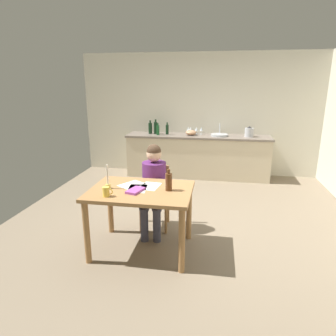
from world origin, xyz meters
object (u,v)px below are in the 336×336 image
object	(u,v)px
chair_at_table	(155,194)
wine_glass_back_right	(188,129)
bottle_oil	(150,128)
wine_glass_back_left	(191,129)
bottle_wine_red	(158,130)
wine_glass_by_kettle	(197,129)
candlestick	(108,182)
stovetop_kettle	(249,132)
dining_table	(141,199)
wine_bottle_on_table	(169,181)
coffee_mug	(106,192)
sink_unit	(219,135)
wine_glass_near_sink	(201,129)
person_seated	(154,183)
book_magazine	(135,190)
bottle_vinegar	(156,128)
bottle_sauce	(167,129)
mixing_bowl	(191,133)

from	to	relation	value
chair_at_table	wine_glass_back_right	bearing A→B (deg)	86.11
chair_at_table	bottle_oil	bearing A→B (deg)	104.38
wine_glass_back_right	bottle_oil	bearing A→B (deg)	-173.38
wine_glass_back_left	wine_glass_back_right	bearing A→B (deg)	180.00
bottle_wine_red	wine_glass_by_kettle	size ratio (longest dim) A/B	1.62
candlestick	bottle_wine_red	distance (m)	3.10
stovetop_kettle	dining_table	bearing A→B (deg)	-115.13
wine_glass_by_kettle	wine_glass_back_right	xyz separation A→B (m)	(-0.18, 0.00, 0.00)
chair_at_table	wine_bottle_on_table	size ratio (longest dim) A/B	3.41
coffee_mug	wine_bottle_on_table	xyz separation A→B (m)	(0.63, 0.30, 0.05)
dining_table	sink_unit	distance (m)	3.28
chair_at_table	wine_bottle_on_table	xyz separation A→B (m)	(0.30, -0.65, 0.41)
wine_bottle_on_table	wine_glass_near_sink	bearing A→B (deg)	87.17
stovetop_kettle	sink_unit	bearing A→B (deg)	179.60
candlestick	wine_glass_back_left	size ratio (longest dim) A/B	1.86
stovetop_kettle	person_seated	bearing A→B (deg)	-118.79
bottle_wine_red	stovetop_kettle	world-z (taller)	bottle_wine_red
chair_at_table	book_magazine	size ratio (longest dim) A/B	3.73
wine_bottle_on_table	bottle_wine_red	bearing A→B (deg)	103.83
dining_table	bottle_oil	bearing A→B (deg)	101.01
dining_table	book_magazine	distance (m)	0.16
wine_glass_near_sink	chair_at_table	bearing A→B (deg)	-99.97
bottle_wine_red	person_seated	bearing A→B (deg)	-79.75
dining_table	chair_at_table	size ratio (longest dim) A/B	1.38
wine_glass_back_left	wine_glass_back_right	xyz separation A→B (m)	(-0.05, 0.00, 0.00)
candlestick	bottle_vinegar	size ratio (longest dim) A/B	0.91
bottle_sauce	sink_unit	bearing A→B (deg)	-1.29
wine_glass_by_kettle	dining_table	bearing A→B (deg)	-96.61
bottle_wine_red	bottle_vinegar	bearing A→B (deg)	120.10
sink_unit	chair_at_table	bearing A→B (deg)	-108.95
bottle_oil	stovetop_kettle	xyz separation A→B (m)	(2.09, -0.05, -0.02)
wine_bottle_on_table	book_magazine	bearing A→B (deg)	-164.03
sink_unit	bottle_sauce	xyz separation A→B (m)	(-1.12, 0.03, 0.09)
wine_bottle_on_table	bottle_wine_red	world-z (taller)	bottle_wine_red
bottle_wine_red	wine_glass_near_sink	world-z (taller)	bottle_wine_red
wine_bottle_on_table	mixing_bowl	size ratio (longest dim) A/B	1.08
book_magazine	bottle_oil	bearing A→B (deg)	116.66
sink_unit	bottle_wine_red	bearing A→B (deg)	-176.21
sink_unit	bottle_sauce	distance (m)	1.12
chair_at_table	bottle_oil	xyz separation A→B (m)	(-0.65, 2.52, 0.55)
dining_table	wine_bottle_on_table	world-z (taller)	wine_bottle_on_table
mixing_bowl	wine_glass_near_sink	size ratio (longest dim) A/B	1.51
wine_bottle_on_table	bottle_vinegar	size ratio (longest dim) A/B	0.80
dining_table	wine_glass_by_kettle	size ratio (longest dim) A/B	7.66
sink_unit	dining_table	bearing A→B (deg)	-105.55
bottle_vinegar	wine_glass_near_sink	size ratio (longest dim) A/B	2.05
bottle_oil	wine_glass_back_left	xyz separation A→B (m)	(0.87, 0.10, -0.01)
sink_unit	mixing_bowl	distance (m)	0.60
book_magazine	wine_bottle_on_table	world-z (taller)	wine_bottle_on_table
chair_at_table	wine_glass_near_sink	world-z (taller)	wine_glass_near_sink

